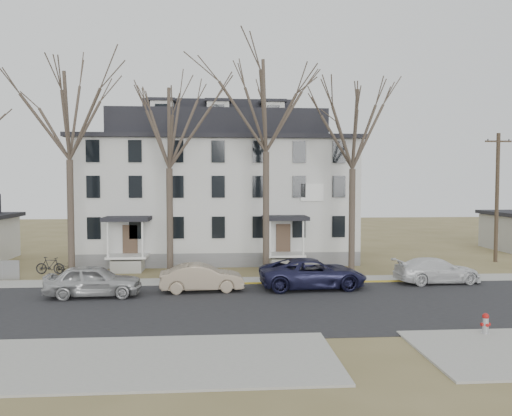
{
  "coord_description": "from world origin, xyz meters",
  "views": [
    {
      "loc": [
        -1.89,
        -21.34,
        5.93
      ],
      "look_at": [
        0.31,
        9.0,
        4.33
      ],
      "focal_mm": 35.0,
      "sensor_mm": 36.0,
      "label": 1
    }
  ],
  "objects": [
    {
      "name": "far_sidewalk",
      "position": [
        0.0,
        8.0,
        0.0
      ],
      "size": [
        120.0,
        2.0,
        0.08
      ],
      "primitive_type": "cube",
      "color": "#A09F97",
      "rests_on": "ground"
    },
    {
      "name": "ground",
      "position": [
        0.0,
        0.0,
        0.0
      ],
      "size": [
        120.0,
        120.0,
        0.0
      ],
      "primitive_type": "plane",
      "color": "olive",
      "rests_on": "ground"
    },
    {
      "name": "car_tan",
      "position": [
        -2.88,
        5.43,
        0.74
      ],
      "size": [
        4.57,
        1.88,
        1.47
      ],
      "primitive_type": "imported",
      "rotation": [
        0.0,
        0.0,
        1.64
      ],
      "color": "gray",
      "rests_on": "ground"
    },
    {
      "name": "bicycle_right",
      "position": [
        -12.72,
        11.07,
        0.56
      ],
      "size": [
        1.89,
        0.72,
        1.11
      ],
      "primitive_type": "imported",
      "rotation": [
        0.0,
        0.0,
        1.46
      ],
      "color": "black",
      "rests_on": "ground"
    },
    {
      "name": "utility_pole_far",
      "position": [
        18.5,
        14.0,
        4.9
      ],
      "size": [
        2.0,
        0.28,
        9.5
      ],
      "color": "#3D3023",
      "rests_on": "ground"
    },
    {
      "name": "car_white",
      "position": [
        10.74,
        6.69,
        0.72
      ],
      "size": [
        5.1,
        2.36,
        1.44
      ],
      "primitive_type": "imported",
      "rotation": [
        0.0,
        0.0,
        1.64
      ],
      "color": "white",
      "rests_on": "ground"
    },
    {
      "name": "boarding_house",
      "position": [
        -2.0,
        17.95,
        5.38
      ],
      "size": [
        20.8,
        12.36,
        12.05
      ],
      "color": "slate",
      "rests_on": "ground"
    },
    {
      "name": "tree_mid_left",
      "position": [
        -5.0,
        9.8,
        9.6
      ],
      "size": [
        7.8,
        7.8,
        12.74
      ],
      "color": "#473B31",
      "rests_on": "ground"
    },
    {
      "name": "yellow_curb",
      "position": [
        5.0,
        7.1,
        0.0
      ],
      "size": [
        14.0,
        0.25,
        0.06
      ],
      "primitive_type": "cube",
      "color": "gold",
      "rests_on": "ground"
    },
    {
      "name": "car_silver",
      "position": [
        -8.38,
        4.57,
        0.82
      ],
      "size": [
        4.91,
        2.16,
        1.64
      ],
      "primitive_type": "imported",
      "rotation": [
        0.0,
        0.0,
        1.62
      ],
      "color": "#AEAEAE",
      "rests_on": "ground"
    },
    {
      "name": "near_sidewalk_left",
      "position": [
        -8.0,
        -5.0,
        0.0
      ],
      "size": [
        20.0,
        5.0,
        0.08
      ],
      "primitive_type": "cube",
      "color": "#A09F97",
      "rests_on": "ground"
    },
    {
      "name": "tree_far_left",
      "position": [
        -11.0,
        9.8,
        10.34
      ],
      "size": [
        8.4,
        8.4,
        13.72
      ],
      "color": "#473B31",
      "rests_on": "ground"
    },
    {
      "name": "tree_center",
      "position": [
        1.0,
        9.8,
        11.08
      ],
      "size": [
        9.0,
        9.0,
        14.7
      ],
      "color": "#473B31",
      "rests_on": "ground"
    },
    {
      "name": "bicycle_left",
      "position": [
        -11.7,
        10.89,
        0.41
      ],
      "size": [
        1.63,
        1.22,
        0.82
      ],
      "primitive_type": "imported",
      "rotation": [
        0.0,
        0.0,
        1.07
      ],
      "color": "black",
      "rests_on": "ground"
    },
    {
      "name": "main_road",
      "position": [
        0.0,
        2.0,
        0.0
      ],
      "size": [
        120.0,
        10.0,
        0.04
      ],
      "primitive_type": "cube",
      "color": "#27272A",
      "rests_on": "ground"
    },
    {
      "name": "car_navy",
      "position": [
        3.24,
        5.79,
        0.82
      ],
      "size": [
        6.06,
        3.06,
        1.64
      ],
      "primitive_type": "imported",
      "rotation": [
        0.0,
        0.0,
        1.63
      ],
      "color": "#1B1B3A",
      "rests_on": "ground"
    },
    {
      "name": "tree_mid_right",
      "position": [
        6.5,
        9.8,
        9.6
      ],
      "size": [
        7.8,
        7.8,
        12.74
      ],
      "color": "#473B31",
      "rests_on": "ground"
    },
    {
      "name": "fire_hydrant",
      "position": [
        8.35,
        -3.02,
        0.43
      ],
      "size": [
        0.36,
        0.34,
        0.86
      ],
      "color": "#B7B7BA",
      "rests_on": "ground"
    }
  ]
}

